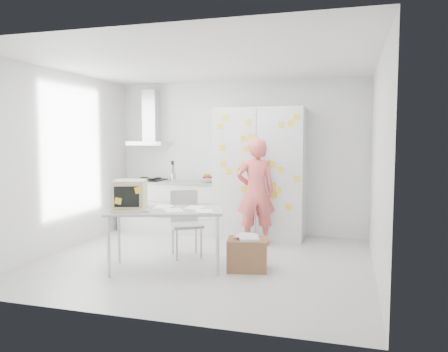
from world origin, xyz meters
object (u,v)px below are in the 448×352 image
(person, at_px, (256,192))
(cardboard_box, at_px, (247,254))
(desk, at_px, (143,202))
(chair, at_px, (185,219))

(person, bearing_deg, cardboard_box, 75.68)
(desk, distance_m, chair, 0.88)
(chair, bearing_deg, person, 14.25)
(desk, relative_size, cardboard_box, 2.81)
(desk, bearing_deg, person, 37.31)
(person, height_order, cardboard_box, person)
(desk, distance_m, cardboard_box, 1.50)
(desk, xyz_separation_m, chair, (0.29, 0.75, -0.34))
(chair, relative_size, cardboard_box, 1.65)
(person, xyz_separation_m, desk, (-1.14, -1.64, 0.03))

